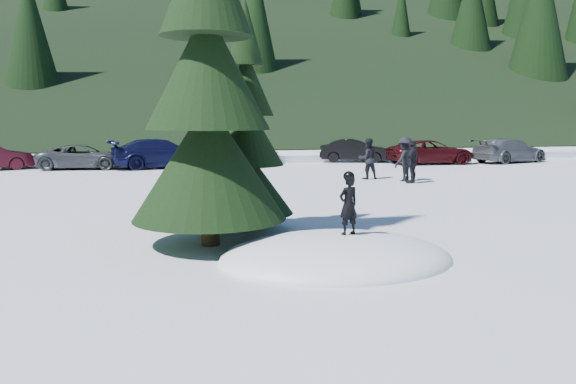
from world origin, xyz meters
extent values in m
plane|color=white|center=(0.00, 0.00, 0.00)|extent=(200.00, 200.00, 0.00)
ellipsoid|color=white|center=(0.00, 0.00, 0.00)|extent=(4.48, 3.52, 0.96)
cylinder|color=#312010|center=(-2.20, 1.80, 0.70)|extent=(0.38, 0.38, 1.40)
cone|color=black|center=(-2.20, 1.80, 1.79)|extent=(3.20, 3.20, 2.46)
cone|color=black|center=(-2.20, 1.80, 3.65)|extent=(2.54, 2.54, 2.46)
cylinder|color=#312010|center=(-1.20, 3.20, 0.50)|extent=(0.26, 0.26, 1.00)
cone|color=black|center=(-1.20, 3.20, 1.16)|extent=(2.20, 2.20, 1.52)
cone|color=black|center=(-1.20, 3.20, 2.31)|extent=(1.75, 1.75, 1.52)
cone|color=black|center=(-1.20, 3.20, 3.46)|extent=(1.29, 1.29, 1.52)
cone|color=black|center=(-1.20, 3.20, 4.61)|extent=(0.84, 0.84, 1.52)
imported|color=black|center=(0.23, 0.00, 1.04)|extent=(0.47, 0.38, 1.12)
imported|color=black|center=(5.59, 13.02, 0.88)|extent=(0.89, 0.71, 1.76)
imported|color=black|center=(6.82, 11.18, 0.87)|extent=(1.03, 1.02, 1.74)
imported|color=black|center=(6.81, 11.91, 0.93)|extent=(1.39, 1.22, 1.86)
imported|color=#44474B|center=(-7.06, 20.79, 0.63)|extent=(4.69, 2.49, 1.26)
imported|color=#0E1034|center=(-3.08, 20.47, 0.77)|extent=(5.63, 3.21, 1.54)
imported|color=gray|center=(1.54, 22.04, 0.68)|extent=(4.12, 1.93, 1.36)
imported|color=black|center=(8.18, 21.91, 0.69)|extent=(4.40, 2.63, 1.37)
imported|color=#35090D|center=(11.99, 19.65, 0.68)|extent=(4.94, 2.35, 1.36)
imported|color=#51565A|center=(17.02, 19.59, 0.72)|extent=(5.30, 3.31, 1.43)
camera|label=1|loc=(-3.19, -9.85, 2.67)|focal=35.00mm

